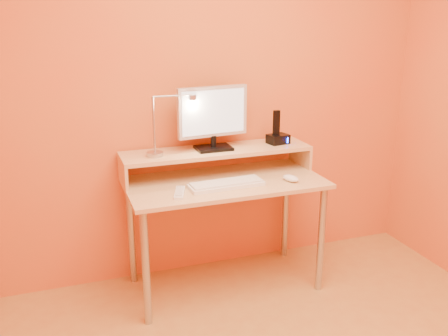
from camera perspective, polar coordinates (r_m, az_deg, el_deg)
name	(u,v)px	position (r m, az deg, el deg)	size (l,w,h in m)	color
wall_back	(208,86)	(3.18, -1.88, 9.41)	(3.00, 0.04, 2.50)	#CE7536
desk_leg_fl	(146,269)	(2.81, -9.01, -11.44)	(0.04, 0.04, 0.69)	#ABABB0
desk_leg_fr	(321,240)	(3.16, 11.17, -8.13)	(0.04, 0.04, 0.69)	#ABABB0
desk_leg_bl	(131,233)	(3.25, -10.69, -7.35)	(0.04, 0.04, 0.69)	#ABABB0
desk_leg_br	(285,211)	(3.56, 7.11, -4.94)	(0.04, 0.04, 0.69)	#ABABB0
desk_lower	(225,182)	(3.01, 0.08, -1.67)	(1.20, 0.60, 0.03)	#E3B67B
shelf_riser_left	(123,173)	(2.99, -11.62, -0.54)	(0.02, 0.30, 0.14)	#E3B67B
shelf_riser_right	(300,155)	(3.35, 8.78, 1.53)	(0.02, 0.30, 0.14)	#E3B67B
desk_shelf	(217,151)	(3.10, -0.85, 1.98)	(1.20, 0.30, 0.03)	#E3B67B
monitor_foot	(213,148)	(3.09, -1.22, 2.33)	(0.22, 0.16, 0.02)	black
monitor_neck	(213,141)	(3.08, -1.23, 3.12)	(0.04, 0.04, 0.07)	black
monitor_panel	(213,112)	(3.05, -1.31, 6.54)	(0.45, 0.04, 0.31)	#BDBDC1
monitor_back	(212,111)	(3.07, -1.45, 6.62)	(0.41, 0.01, 0.26)	black
monitor_screen	(214,112)	(3.03, -1.20, 6.48)	(0.41, 0.00, 0.27)	silver
lamp_base	(155,154)	(2.97, -7.99, 1.60)	(0.10, 0.10, 0.03)	#ABABB0
lamp_post	(154,125)	(2.92, -8.13, 4.95)	(0.01, 0.01, 0.33)	#ABABB0
lamp_arm	(173,96)	(2.92, -5.94, 8.31)	(0.01, 0.01, 0.24)	#ABABB0
lamp_head	(193,97)	(2.95, -3.65, 8.17)	(0.04, 0.04, 0.03)	#ABABB0
lamp_bulb	(193,100)	(2.95, -3.64, 7.86)	(0.03, 0.03, 0.00)	#FFEAC6
phone_dock	(278,139)	(3.24, 6.26, 3.35)	(0.13, 0.10, 0.06)	black
phone_handset	(276,123)	(3.21, 6.08, 5.24)	(0.04, 0.03, 0.16)	black
phone_led	(288,140)	(3.22, 7.38, 3.20)	(0.01, 0.00, 0.04)	#1344FF
keyboard	(226,185)	(2.90, 0.28, -1.96)	(0.45, 0.14, 0.02)	white
mouse	(291,178)	(3.01, 7.72, -1.18)	(0.06, 0.11, 0.04)	white
remote_control	(180,193)	(2.79, -5.16, -2.88)	(0.05, 0.19, 0.02)	white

